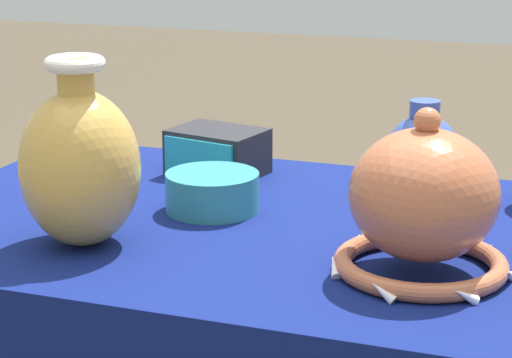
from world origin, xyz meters
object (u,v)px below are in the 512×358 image
at_px(pot_squat_teal, 212,192).
at_px(jar_round_cobalt, 422,161).
at_px(vase_tall_bulbous, 80,165).
at_px(mosaic_tile_box, 217,152).
at_px(vase_dome_bell, 423,206).

distance_m(pot_squat_teal, jar_round_cobalt, 0.29).
bearing_deg(pot_squat_teal, vase_tall_bulbous, -118.97).
bearing_deg(jar_round_cobalt, pot_squat_teal, -158.93).
bearing_deg(mosaic_tile_box, vase_dome_bell, -27.66).
bearing_deg(jar_round_cobalt, mosaic_tile_box, 167.96).
bearing_deg(pot_squat_teal, jar_round_cobalt, 21.07).
distance_m(vase_tall_bulbous, jar_round_cobalt, 0.47).
relative_size(vase_tall_bulbous, pot_squat_teal, 1.83).
distance_m(vase_tall_bulbous, vase_dome_bell, 0.42).
bearing_deg(vase_tall_bulbous, jar_round_cobalt, 37.62).
distance_m(vase_tall_bulbous, mosaic_tile_box, 0.37).
xyz_separation_m(vase_tall_bulbous, vase_dome_bell, (0.42, 0.05, -0.02)).
xyz_separation_m(vase_tall_bulbous, jar_round_cobalt, (0.37, 0.29, -0.03)).
height_order(vase_tall_bulbous, vase_dome_bell, vase_tall_bulbous).
xyz_separation_m(vase_dome_bell, pot_squat_teal, (-0.32, 0.14, -0.05)).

